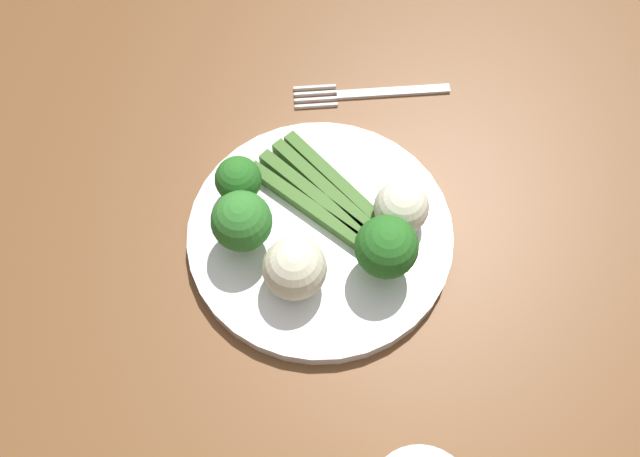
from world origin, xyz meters
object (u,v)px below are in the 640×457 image
at_px(dining_table, 328,342).
at_px(plate, 320,235).
at_px(asparagus_bundle, 322,194).
at_px(broccoli_outer_edge, 238,180).
at_px(fork, 369,93).
at_px(cauliflower_front, 295,268).
at_px(broccoli_right, 386,248).
at_px(broccoli_front_left, 242,222).
at_px(cauliflower_mid, 401,207).

bearing_deg(dining_table, plate, 10.26).
height_order(plate, asparagus_bundle, asparagus_bundle).
relative_size(dining_table, asparagus_bundle, 10.03).
xyz_separation_m(broccoli_outer_edge, fork, (0.14, -0.12, -0.04)).
height_order(dining_table, asparagus_bundle, asparagus_bundle).
relative_size(plate, cauliflower_front, 4.39).
xyz_separation_m(asparagus_bundle, fork, (0.14, -0.04, -0.02)).
bearing_deg(broccoli_right, plate, 60.92).
xyz_separation_m(dining_table, asparagus_bundle, (0.11, 0.01, 0.11)).
xyz_separation_m(plate, cauliflower_front, (-0.05, 0.02, 0.04)).
bearing_deg(fork, asparagus_bundle, 64.98).
relative_size(asparagus_bundle, cauliflower_front, 2.46).
distance_m(broccoli_front_left, fork, 0.22).
distance_m(asparagus_bundle, broccoli_front_left, 0.09).
height_order(broccoli_right, broccoli_front_left, broccoli_right).
bearing_deg(dining_table, broccoli_front_left, 55.39).
bearing_deg(broccoli_right, cauliflower_front, 103.89).
xyz_separation_m(broccoli_right, cauliflower_mid, (0.05, -0.01, -0.01)).
bearing_deg(broccoli_front_left, broccoli_right, -98.01).
bearing_deg(cauliflower_front, dining_table, -120.39).
bearing_deg(broccoli_outer_edge, cauliflower_mid, -96.36).
bearing_deg(dining_table, asparagus_bundle, 7.19).
height_order(asparagus_bundle, cauliflower_mid, cauliflower_mid).
distance_m(plate, broccoli_outer_edge, 0.09).
xyz_separation_m(plate, asparagus_bundle, (0.04, 0.00, 0.01)).
xyz_separation_m(broccoli_front_left, fork, (0.19, -0.11, -0.05)).
bearing_deg(broccoli_right, cauliflower_mid, -15.96).
height_order(broccoli_outer_edge, broccoli_front_left, broccoli_front_left).
xyz_separation_m(broccoli_outer_edge, cauliflower_mid, (-0.02, -0.15, -0.01)).
height_order(broccoli_outer_edge, fork, broccoli_outer_edge).
bearing_deg(fork, broccoli_front_left, 51.97).
relative_size(broccoli_front_left, cauliflower_mid, 1.32).
bearing_deg(broccoli_outer_edge, cauliflower_front, -145.42).
xyz_separation_m(asparagus_bundle, broccoli_outer_edge, (-0.00, 0.08, 0.02)).
relative_size(broccoli_outer_edge, broccoli_front_left, 0.80).
bearing_deg(broccoli_outer_edge, broccoli_right, -115.59).
bearing_deg(asparagus_bundle, broccoli_outer_edge, 44.32).
bearing_deg(dining_table, broccoli_right, -50.83).
bearing_deg(asparagus_bundle, broccoli_front_left, 78.71).
relative_size(plate, fork, 1.49).
bearing_deg(plate, cauliflower_mid, -77.96).
xyz_separation_m(plate, cauliflower_mid, (0.02, -0.07, 0.03)).
distance_m(dining_table, asparagus_bundle, 0.16).
xyz_separation_m(plate, fork, (0.17, -0.04, -0.01)).
bearing_deg(broccoli_right, broccoli_front_left, 81.99).
distance_m(broccoli_outer_edge, broccoli_right, 0.15).
height_order(dining_table, plate, plate).
bearing_deg(fork, broccoli_outer_edge, 42.08).
xyz_separation_m(plate, broccoli_front_left, (-0.02, 0.07, 0.05)).
distance_m(plate, broccoli_right, 0.08).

